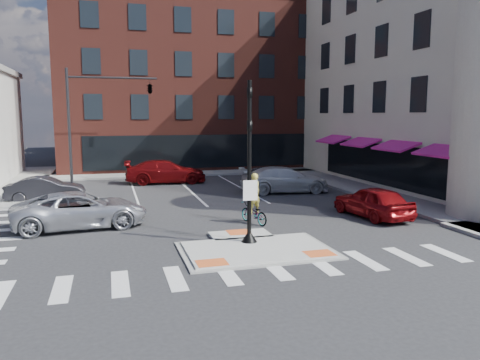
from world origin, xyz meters
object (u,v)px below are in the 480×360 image
object	(u,v)px
red_sedan	(373,202)
bg_car_red	(166,172)
silver_suv	(81,210)
bg_car_dark	(46,189)
bg_car_silver	(262,176)
cyclist	(254,207)
white_pickup	(285,180)

from	to	relation	value
red_sedan	bg_car_red	size ratio (longest dim) A/B	0.78
silver_suv	bg_car_dark	distance (m)	7.52
bg_car_silver	red_sedan	bearing A→B (deg)	99.83
silver_suv	red_sedan	world-z (taller)	silver_suv
cyclist	silver_suv	bearing A→B (deg)	-29.52
bg_car_silver	bg_car_red	distance (m)	7.04
bg_car_dark	bg_car_red	size ratio (longest dim) A/B	0.74
bg_car_red	silver_suv	bearing A→B (deg)	161.87
bg_car_dark	bg_car_silver	size ratio (longest dim) A/B	1.00
silver_suv	bg_car_red	distance (m)	13.49
bg_car_dark	white_pickup	bearing A→B (deg)	-89.41
silver_suv	white_pickup	bearing A→B (deg)	-67.88
white_pickup	bg_car_dark	world-z (taller)	white_pickup
white_pickup	bg_car_dark	bearing A→B (deg)	92.71
silver_suv	red_sedan	bearing A→B (deg)	-102.88
bg_car_silver	bg_car_dark	bearing A→B (deg)	6.12
silver_suv	red_sedan	size ratio (longest dim) A/B	1.27
cyclist	red_sedan	bearing A→B (deg)	157.93
bg_car_dark	bg_car_silver	bearing A→B (deg)	-78.72
white_pickup	silver_suv	bearing A→B (deg)	124.12
red_sedan	white_pickup	size ratio (longest dim) A/B	0.79
silver_suv	bg_car_red	world-z (taller)	bg_car_red
white_pickup	cyclist	world-z (taller)	cyclist
red_sedan	bg_car_silver	xyz separation A→B (m)	(-2.07, 10.53, -0.04)
silver_suv	bg_car_dark	bearing A→B (deg)	11.54
bg_car_dark	bg_car_silver	xyz separation A→B (m)	(13.50, 1.75, 0.03)
white_pickup	bg_car_silver	world-z (taller)	white_pickup
red_sedan	cyclist	bearing A→B (deg)	-9.77
silver_suv	bg_car_silver	world-z (taller)	silver_suv
bg_car_dark	red_sedan	bearing A→B (deg)	-115.53
white_pickup	cyclist	size ratio (longest dim) A/B	2.44
silver_suv	bg_car_dark	world-z (taller)	silver_suv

